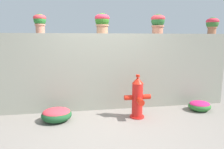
{
  "coord_description": "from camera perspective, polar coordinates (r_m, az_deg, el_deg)",
  "views": [
    {
      "loc": [
        -0.55,
        -3.45,
        1.6
      ],
      "look_at": [
        0.19,
        0.96,
        0.82
      ],
      "focal_mm": 32.92,
      "sensor_mm": 36.0,
      "label": 1
    }
  ],
  "objects": [
    {
      "name": "flower_bush_left",
      "position": [
        5.09,
        23.15,
        -7.9
      ],
      "size": [
        0.5,
        0.45,
        0.22
      ],
      "color": "#2E6E2F",
      "rests_on": "ground"
    },
    {
      "name": "potted_plant_1",
      "position": [
        4.69,
        -19.42,
        13.79
      ],
      "size": [
        0.27,
        0.27,
        0.4
      ],
      "color": "tan",
      "rests_on": "stone_wall"
    },
    {
      "name": "fire_hydrant",
      "position": [
        4.23,
        7.1,
        -6.6
      ],
      "size": [
        0.55,
        0.44,
        0.89
      ],
      "color": "red",
      "rests_on": "ground"
    },
    {
      "name": "flower_bush_right",
      "position": [
        4.25,
        -15.14,
        -10.59
      ],
      "size": [
        0.59,
        0.53,
        0.27
      ],
      "color": "#1E522B",
      "rests_on": "ground"
    },
    {
      "name": "potted_plant_4",
      "position": [
        5.63,
        26.1,
        12.53
      ],
      "size": [
        0.3,
        0.3,
        0.39
      ],
      "color": "#AC6A4A",
      "rests_on": "stone_wall"
    },
    {
      "name": "ground_plane",
      "position": [
        3.84,
        -0.4,
        -14.73
      ],
      "size": [
        24.0,
        24.0,
        0.0
      ],
      "primitive_type": "plane",
      "color": "gray"
    },
    {
      "name": "stone_wall",
      "position": [
        4.7,
        -2.66,
        0.79
      ],
      "size": [
        5.96,
        0.3,
        1.72
      ],
      "primitive_type": "cube",
      "color": "gray",
      "rests_on": "ground"
    },
    {
      "name": "potted_plant_3",
      "position": [
        4.96,
        12.63,
        14.04
      ],
      "size": [
        0.32,
        0.32,
        0.44
      ],
      "color": "tan",
      "rests_on": "stone_wall"
    },
    {
      "name": "potted_plant_2",
      "position": [
        4.64,
        -2.79,
        14.49
      ],
      "size": [
        0.32,
        0.32,
        0.44
      ],
      "color": "tan",
      "rests_on": "stone_wall"
    }
  ]
}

